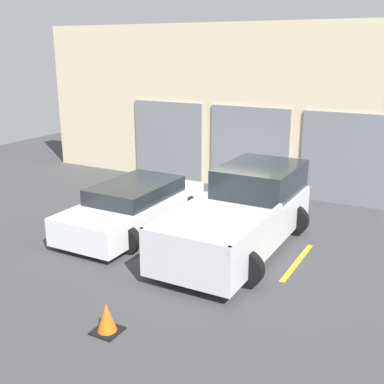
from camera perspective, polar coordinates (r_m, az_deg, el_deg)
The scene contains 8 objects.
ground_plane at distance 13.91m, azimuth 2.72°, elevation -2.90°, with size 28.00×28.00×0.00m, color #3D3D3F.
shophouse_building at distance 16.25m, azimuth 8.00°, elevation 9.59°, with size 17.20×0.68×5.46m.
pickup_truck at distance 11.74m, azimuth 6.08°, elevation -2.48°, with size 2.55×5.24×1.79m.
sedan_white at distance 12.94m, azimuth -6.87°, elevation -1.74°, with size 2.28×4.57×1.24m.
parking_stripe_far_left at distance 14.00m, azimuth -11.87°, elevation -3.11°, with size 0.12×2.20×0.01m, color gold.
parking_stripe_left at distance 12.36m, azimuth -1.12°, elevation -5.46°, with size 0.12×2.20×0.01m, color gold.
parking_stripe_centre at distance 11.30m, azimuth 12.37°, elevation -8.10°, with size 0.12×2.20×0.01m, color gold.
traffic_cone at distance 8.59m, azimuth -10.09°, elevation -14.56°, with size 0.47×0.47×0.55m.
Camera 1 is at (5.69, -11.80, 4.69)m, focal length 45.00 mm.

